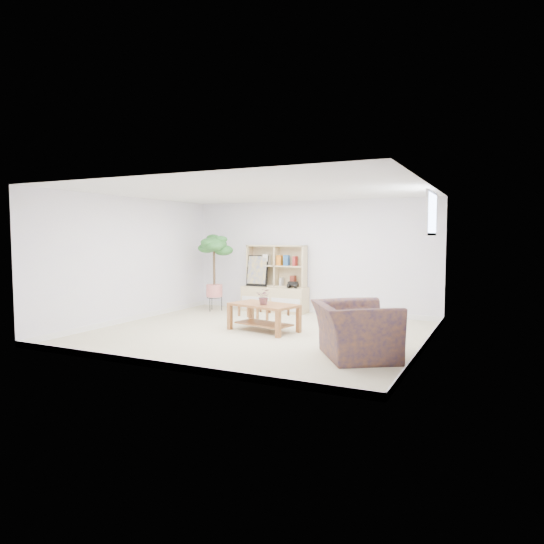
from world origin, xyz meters
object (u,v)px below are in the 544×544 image
at_px(storage_unit, 275,279).
at_px(floor_tree, 214,273).
at_px(armchair, 355,326).
at_px(coffee_table, 264,317).

bearing_deg(storage_unit, floor_tree, -159.67).
bearing_deg(floor_tree, storage_unit, 20.33).
xyz_separation_m(storage_unit, floor_tree, (-1.25, -0.46, 0.12)).
relative_size(storage_unit, armchair, 1.26).
distance_m(floor_tree, armchair, 4.78).
xyz_separation_m(storage_unit, coffee_table, (0.75, -2.03, -0.49)).
height_order(floor_tree, armchair, floor_tree).
relative_size(storage_unit, floor_tree, 0.86).
bearing_deg(floor_tree, armchair, -34.00).
bearing_deg(armchair, coffee_table, 27.65).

